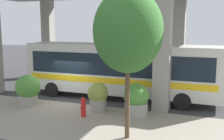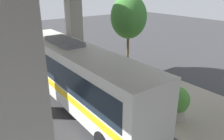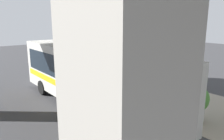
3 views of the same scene
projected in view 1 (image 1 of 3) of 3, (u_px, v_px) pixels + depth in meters
The scene contains 8 objects.
ground_plane at pixel (65, 102), 17.65m from camera, with size 80.00×80.00×0.00m, color #38383A.
sidewalk_strip at pixel (37, 117), 14.87m from camera, with size 6.00×40.00×0.02m.
bus at pixel (120, 68), 18.28m from camera, with size 2.56×12.76×3.82m.
fire_hydrant at pixel (83, 107), 14.75m from camera, with size 0.53×0.26×1.08m.
planter_front at pixel (28, 90), 16.83m from camera, with size 1.48×1.48×1.87m.
planter_middle at pixel (136, 100), 14.93m from camera, with size 1.34×1.34×1.78m.
planter_back at pixel (98, 96), 15.82m from camera, with size 1.17×1.17×1.61m.
street_tree_near at pixel (128, 31), 11.38m from camera, with size 2.87×2.87×6.30m.
Camera 1 is at (-14.99, -8.73, 4.84)m, focal length 45.00 mm.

